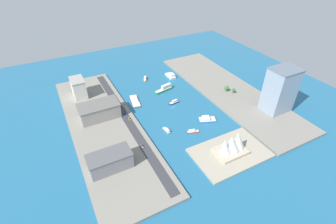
{
  "coord_description": "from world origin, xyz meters",
  "views": [
    {
      "loc": [
        118.91,
        216.16,
        169.99
      ],
      "look_at": [
        11.62,
        11.24,
        3.26
      ],
      "focal_mm": 26.27,
      "sensor_mm": 36.0,
      "label": 1
    }
  ],
  "objects_px": {
    "taxi_yellow_cab": "(130,119)",
    "catamaran_blue": "(207,119)",
    "hotel_broad_white": "(79,88)",
    "barge_flat_brown": "(135,101)",
    "sedan_silver": "(142,146)",
    "tower_tall_glass": "(280,90)",
    "yacht_sleek_gray": "(167,130)",
    "water_taxi_orange": "(145,79)",
    "patrol_launch_navy": "(174,102)",
    "ferry_green_doubledeck": "(165,89)",
    "tugboat_red": "(193,131)",
    "hatchback_blue": "(126,113)",
    "ferry_white_commuter": "(171,76)",
    "traffic_light_waterfront": "(125,105)",
    "opera_landmark": "(232,145)",
    "warehouse_low_gray": "(110,161)",
    "carpark_squat_concrete": "(99,111)"
  },
  "relations": [
    {
      "from": "yacht_sleek_gray",
      "to": "barge_flat_brown",
      "type": "xyz_separation_m",
      "value": [
        8.86,
        -70.17,
        -0.33
      ]
    },
    {
      "from": "ferry_green_doubledeck",
      "to": "warehouse_low_gray",
      "type": "distance_m",
      "value": 145.0
    },
    {
      "from": "yacht_sleek_gray",
      "to": "patrol_launch_navy",
      "type": "relative_size",
      "value": 0.85
    },
    {
      "from": "ferry_green_doubledeck",
      "to": "tugboat_red",
      "type": "relative_size",
      "value": 2.05
    },
    {
      "from": "hotel_broad_white",
      "to": "barge_flat_brown",
      "type": "bearing_deg",
      "value": 145.35
    },
    {
      "from": "tower_tall_glass",
      "to": "ferry_white_commuter",
      "type": "bearing_deg",
      "value": -62.81
    },
    {
      "from": "water_taxi_orange",
      "to": "opera_landmark",
      "type": "height_order",
      "value": "opera_landmark"
    },
    {
      "from": "sedan_silver",
      "to": "catamaran_blue",
      "type": "bearing_deg",
      "value": -174.09
    },
    {
      "from": "yacht_sleek_gray",
      "to": "water_taxi_orange",
      "type": "relative_size",
      "value": 0.82
    },
    {
      "from": "catamaran_blue",
      "to": "tower_tall_glass",
      "type": "relative_size",
      "value": 0.41
    },
    {
      "from": "ferry_green_doubledeck",
      "to": "water_taxi_orange",
      "type": "distance_m",
      "value": 41.61
    },
    {
      "from": "ferry_green_doubledeck",
      "to": "sedan_silver",
      "type": "bearing_deg",
      "value": 51.86
    },
    {
      "from": "patrol_launch_navy",
      "to": "traffic_light_waterfront",
      "type": "xyz_separation_m",
      "value": [
        59.11,
        -13.87,
        5.34
      ]
    },
    {
      "from": "ferry_white_commuter",
      "to": "traffic_light_waterfront",
      "type": "xyz_separation_m",
      "value": [
        88.13,
        49.51,
        4.56
      ]
    },
    {
      "from": "catamaran_blue",
      "to": "taxi_yellow_cab",
      "type": "relative_size",
      "value": 4.33
    },
    {
      "from": "ferry_green_doubledeck",
      "to": "hatchback_blue",
      "type": "height_order",
      "value": "ferry_green_doubledeck"
    },
    {
      "from": "hatchback_blue",
      "to": "traffic_light_waterfront",
      "type": "xyz_separation_m",
      "value": [
        -2.72,
        -11.38,
        3.43
      ]
    },
    {
      "from": "barge_flat_brown",
      "to": "opera_landmark",
      "type": "xyz_separation_m",
      "value": [
        -47.38,
        127.7,
        10.63
      ]
    },
    {
      "from": "patrol_launch_navy",
      "to": "barge_flat_brown",
      "type": "relative_size",
      "value": 0.49
    },
    {
      "from": "catamaran_blue",
      "to": "hatchback_blue",
      "type": "height_order",
      "value": "catamaran_blue"
    },
    {
      "from": "patrol_launch_navy",
      "to": "hotel_broad_white",
      "type": "xyz_separation_m",
      "value": [
        100.44,
        -66.88,
        13.05
      ]
    },
    {
      "from": "warehouse_low_gray",
      "to": "opera_landmark",
      "type": "distance_m",
      "value": 111.69
    },
    {
      "from": "tower_tall_glass",
      "to": "sedan_silver",
      "type": "height_order",
      "value": "tower_tall_glass"
    },
    {
      "from": "catamaran_blue",
      "to": "taxi_yellow_cab",
      "type": "xyz_separation_m",
      "value": [
        77.74,
        -38.44,
        1.76
      ]
    },
    {
      "from": "tower_tall_glass",
      "to": "opera_landmark",
      "type": "xyz_separation_m",
      "value": [
        91.85,
        31.79,
        -16.96
      ]
    },
    {
      "from": "yacht_sleek_gray",
      "to": "water_taxi_orange",
      "type": "distance_m",
      "value": 119.62
    },
    {
      "from": "taxi_yellow_cab",
      "to": "catamaran_blue",
      "type": "bearing_deg",
      "value": 153.69
    },
    {
      "from": "barge_flat_brown",
      "to": "opera_landmark",
      "type": "height_order",
      "value": "opera_landmark"
    },
    {
      "from": "catamaran_blue",
      "to": "hotel_broad_white",
      "type": "relative_size",
      "value": 0.84
    },
    {
      "from": "hotel_broad_white",
      "to": "sedan_silver",
      "type": "bearing_deg",
      "value": 105.32
    },
    {
      "from": "catamaran_blue",
      "to": "hotel_broad_white",
      "type": "height_order",
      "value": "hotel_broad_white"
    },
    {
      "from": "sedan_silver",
      "to": "opera_landmark",
      "type": "xyz_separation_m",
      "value": [
        -72.12,
        44.99,
        8.24
      ]
    },
    {
      "from": "tower_tall_glass",
      "to": "taxi_yellow_cab",
      "type": "height_order",
      "value": "tower_tall_glass"
    },
    {
      "from": "barge_flat_brown",
      "to": "sedan_silver",
      "type": "height_order",
      "value": "sedan_silver"
    },
    {
      "from": "water_taxi_orange",
      "to": "barge_flat_brown",
      "type": "height_order",
      "value": "water_taxi_orange"
    },
    {
      "from": "barge_flat_brown",
      "to": "hatchback_blue",
      "type": "height_order",
      "value": "hatchback_blue"
    },
    {
      "from": "ferry_white_commuter",
      "to": "barge_flat_brown",
      "type": "bearing_deg",
      "value": 27.46
    },
    {
      "from": "catamaran_blue",
      "to": "ferry_green_doubledeck",
      "type": "distance_m",
      "value": 81.75
    },
    {
      "from": "carpark_squat_concrete",
      "to": "hatchback_blue",
      "type": "distance_m",
      "value": 30.02
    },
    {
      "from": "carpark_squat_concrete",
      "to": "tower_tall_glass",
      "type": "bearing_deg",
      "value": 156.62
    },
    {
      "from": "patrol_launch_navy",
      "to": "ferry_white_commuter",
      "type": "height_order",
      "value": "ferry_white_commuter"
    },
    {
      "from": "hotel_broad_white",
      "to": "water_taxi_orange",
      "type": "bearing_deg",
      "value": -176.11
    },
    {
      "from": "carpark_squat_concrete",
      "to": "opera_landmark",
      "type": "height_order",
      "value": "opera_landmark"
    },
    {
      "from": "tugboat_red",
      "to": "taxi_yellow_cab",
      "type": "bearing_deg",
      "value": -42.97
    },
    {
      "from": "hotel_broad_white",
      "to": "opera_landmark",
      "type": "relative_size",
      "value": 0.85
    },
    {
      "from": "water_taxi_orange",
      "to": "taxi_yellow_cab",
      "type": "bearing_deg",
      "value": 56.63
    },
    {
      "from": "sedan_silver",
      "to": "opera_landmark",
      "type": "distance_m",
      "value": 85.4
    },
    {
      "from": "patrol_launch_navy",
      "to": "sedan_silver",
      "type": "xyz_separation_m",
      "value": [
        66.72,
        56.24,
        1.94
      ]
    },
    {
      "from": "ferry_white_commuter",
      "to": "barge_flat_brown",
      "type": "xyz_separation_m",
      "value": [
        71.0,
        36.91,
        -1.24
      ]
    },
    {
      "from": "water_taxi_orange",
      "to": "catamaran_blue",
      "type": "bearing_deg",
      "value": 100.97
    }
  ]
}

